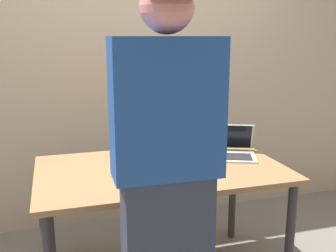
% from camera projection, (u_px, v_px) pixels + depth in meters
% --- Properties ---
extents(desk, '(1.45, 0.87, 0.75)m').
position_uv_depth(desk, '(161.00, 180.00, 2.36)').
color(desk, olive).
rests_on(desk, ground).
extents(laptop, '(0.44, 0.42, 0.19)m').
position_uv_depth(laptop, '(228.00, 149.00, 2.57)').
color(laptop, '#B7BABC').
rests_on(laptop, desk).
extents(beer_bottle_brown, '(0.07, 0.07, 0.32)m').
position_uv_depth(beer_bottle_brown, '(156.00, 150.00, 2.26)').
color(beer_bottle_brown, '#333333').
rests_on(beer_bottle_brown, desk).
extents(beer_bottle_amber, '(0.06, 0.06, 0.30)m').
position_uv_depth(beer_bottle_amber, '(139.00, 148.00, 2.31)').
color(beer_bottle_amber, '#1E5123').
rests_on(beer_bottle_amber, desk).
extents(beer_bottle_green, '(0.07, 0.07, 0.31)m').
position_uv_depth(beer_bottle_green, '(157.00, 148.00, 2.34)').
color(beer_bottle_green, '#472B14').
rests_on(beer_bottle_green, desk).
extents(person_figure, '(0.45, 0.28, 1.76)m').
position_uv_depth(person_figure, '(167.00, 186.00, 1.62)').
color(person_figure, '#2D3347').
rests_on(person_figure, ground).
extents(coffee_mug, '(0.12, 0.08, 0.10)m').
position_uv_depth(coffee_mug, '(189.00, 142.00, 2.71)').
color(coffee_mug, '#BF4C33').
rests_on(coffee_mug, desk).
extents(back_wall, '(6.00, 0.10, 2.60)m').
position_uv_depth(back_wall, '(128.00, 64.00, 3.14)').
color(back_wall, tan).
rests_on(back_wall, ground).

